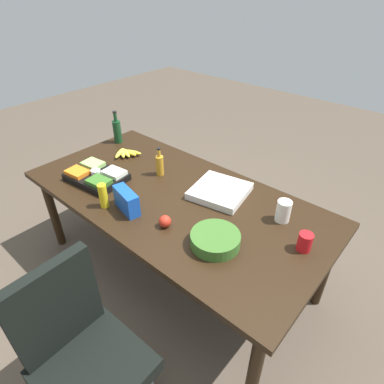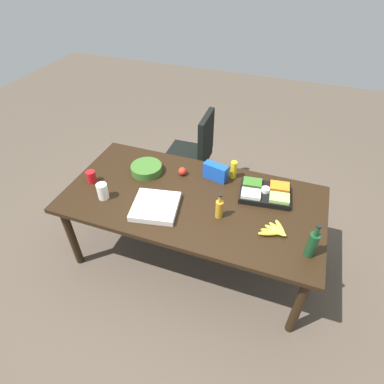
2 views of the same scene
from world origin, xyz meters
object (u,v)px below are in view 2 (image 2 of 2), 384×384
at_px(mayo_jar, 103,191).
at_px(chip_bag_blue, 215,172).
at_px(salad_bowl, 146,169).
at_px(wine_bottle, 312,244).
at_px(office_chair, 192,161).
at_px(pizza_box, 155,206).
at_px(mustard_bottle, 233,170).
at_px(conference_table, 193,204).
at_px(veggie_tray, 265,193).
at_px(red_solo_cup, 91,177).
at_px(apple_red, 182,171).
at_px(dressing_bottle, 219,208).
at_px(banana_bunch, 275,231).

relative_size(mayo_jar, chip_bag_blue, 0.65).
xyz_separation_m(mayo_jar, salad_bowl, (-0.18, -0.45, -0.03)).
relative_size(salad_bowl, wine_bottle, 0.98).
bearing_deg(wine_bottle, office_chair, -44.06).
bearing_deg(wine_bottle, pizza_box, -2.83).
xyz_separation_m(salad_bowl, mustard_bottle, (-0.78, -0.19, 0.05)).
bearing_deg(mustard_bottle, conference_table, 57.35).
relative_size(conference_table, veggie_tray, 4.82).
height_order(veggie_tray, chip_bag_blue, chip_bag_blue).
distance_m(office_chair, veggie_tray, 1.29).
bearing_deg(red_solo_cup, salad_bowl, -143.31).
bearing_deg(apple_red, chip_bag_blue, -171.26).
distance_m(chip_bag_blue, wine_bottle, 1.06).
bearing_deg(mustard_bottle, office_chair, -44.97).
relative_size(dressing_bottle, banana_bunch, 1.04).
relative_size(veggie_tray, dressing_bottle, 2.01).
bearing_deg(pizza_box, mayo_jar, -7.75).
distance_m(conference_table, red_solo_cup, 0.94).
bearing_deg(dressing_bottle, office_chair, -60.89).
relative_size(wine_bottle, banana_bunch, 1.35).
relative_size(chip_bag_blue, wine_bottle, 0.75).
relative_size(office_chair, red_solo_cup, 8.94).
height_order(pizza_box, chip_bag_blue, chip_bag_blue).
height_order(mustard_bottle, wine_bottle, wine_bottle).
bearing_deg(chip_bag_blue, dressing_bottle, 109.94).
bearing_deg(pizza_box, apple_red, -105.64).
xyz_separation_m(apple_red, red_solo_cup, (0.73, 0.37, 0.02)).
distance_m(office_chair, banana_bunch, 1.65).
bearing_deg(conference_table, wine_bottle, 163.56).
distance_m(pizza_box, banana_bunch, 0.95).
distance_m(mayo_jar, banana_bunch, 1.42).
xyz_separation_m(salad_bowl, wine_bottle, (-1.50, 0.48, 0.08)).
distance_m(chip_bag_blue, banana_bunch, 0.78).
xyz_separation_m(wine_bottle, red_solo_cup, (1.90, -0.19, -0.06)).
bearing_deg(salad_bowl, dressing_bottle, 157.10).
relative_size(conference_table, apple_red, 28.75).
height_order(veggie_tray, apple_red, veggie_tray).
relative_size(dressing_bottle, wine_bottle, 0.77).
bearing_deg(red_solo_cup, veggie_tray, -167.57).
distance_m(office_chair, dressing_bottle, 1.39).
height_order(mayo_jar, veggie_tray, mayo_jar).
distance_m(dressing_bottle, red_solo_cup, 1.19).
relative_size(mustard_bottle, red_solo_cup, 1.54).
relative_size(veggie_tray, banana_bunch, 2.08).
bearing_deg(red_solo_cup, chip_bag_blue, -157.91).
xyz_separation_m(dressing_bottle, salad_bowl, (0.80, -0.34, -0.05)).
relative_size(apple_red, red_solo_cup, 0.69).
height_order(chip_bag_blue, wine_bottle, wine_bottle).
xyz_separation_m(pizza_box, chip_bag_blue, (-0.34, -0.55, 0.05)).
bearing_deg(wine_bottle, apple_red, -25.58).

